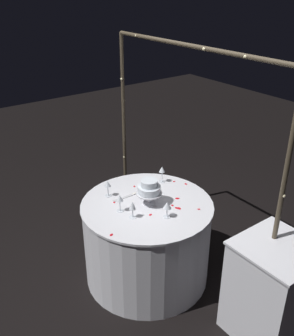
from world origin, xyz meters
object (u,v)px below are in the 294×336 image
decorative_arch (187,130)px  main_table (147,240)px  wine_glass_1 (133,206)px  wine_glass_4 (120,199)px  cake_knife (129,196)px  tiered_cake (149,189)px  wine_glass_3 (167,206)px  side_table (271,291)px  wine_glass_2 (108,185)px  wine_glass_0 (162,170)px

decorative_arch → main_table: size_ratio=1.81×
decorative_arch → wine_glass_1: size_ratio=13.72×
decorative_arch → main_table: (-0.00, -0.42, -0.97)m
main_table → wine_glass_4: (-0.04, -0.25, 0.50)m
cake_knife → tiered_cake: bearing=18.0°
decorative_arch → cake_knife: decorative_arch is taller
wine_glass_1 → wine_glass_3: size_ratio=1.08×
side_table → cake_knife: bearing=-161.7°
tiered_cake → wine_glass_4: size_ratio=1.50×
wine_glass_2 → cake_knife: 0.22m
decorative_arch → side_table: bearing=-2.9°
wine_glass_1 → wine_glass_2: (-0.41, 0.02, 0.01)m
wine_glass_0 → wine_glass_2: bearing=-98.4°
tiered_cake → wine_glass_4: (-0.05, -0.26, -0.03)m
main_table → wine_glass_2: 0.62m
main_table → wine_glass_2: bearing=-147.7°
main_table → side_table: size_ratio=1.39×
wine_glass_1 → main_table: bearing=114.5°
side_table → tiered_cake: size_ratio=3.62×
wine_glass_2 → wine_glass_4: same height
side_table → wine_glass_1: 1.23m
side_table → wine_glass_0: (-1.30, -0.02, 0.49)m
wine_glass_0 → wine_glass_4: wine_glass_0 is taller
tiered_cake → wine_glass_1: bearing=-68.6°
decorative_arch → side_table: 1.43m
main_table → wine_glass_1: (0.10, -0.22, 0.50)m
wine_glass_3 → wine_glass_4: size_ratio=0.92×
wine_glass_1 → cake_knife: 0.36m
tiered_cake → wine_glass_3: size_ratio=1.64×
wine_glass_1 → wine_glass_2: 0.41m
decorative_arch → wine_glass_0: bearing=-162.2°
tiered_cake → wine_glass_3: tiered_cake is taller
decorative_arch → wine_glass_3: decorative_arch is taller
wine_glass_1 → wine_glass_2: size_ratio=1.00×
main_table → wine_glass_1: 0.55m
wine_glass_2 → wine_glass_4: bearing=-10.4°
side_table → wine_glass_4: (-1.11, -0.62, 0.48)m
wine_glass_0 → wine_glass_1: (0.33, -0.56, -0.01)m
cake_knife → main_table: bearing=14.3°
wine_glass_3 → wine_glass_4: bearing=-139.5°
wine_glass_4 → wine_glass_2: bearing=169.6°
wine_glass_0 → decorative_arch: bearing=17.8°
wine_glass_3 → wine_glass_2: bearing=-160.1°
main_table → wine_glass_3: (0.26, 0.01, 0.49)m
main_table → cake_knife: size_ratio=3.87×
wine_glass_3 → side_table: bearing=23.8°
side_table → wine_glass_1: wine_glass_1 is taller
main_table → cake_knife: 0.44m
main_table → wine_glass_1: size_ratio=7.59×
side_table → wine_glass_0: bearing=-179.1°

